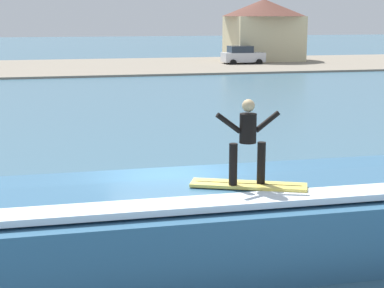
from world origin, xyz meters
name	(u,v)px	position (x,y,z in m)	size (l,w,h in m)	color
ground_plane	(169,232)	(0.00, 0.00, 0.00)	(260.00, 260.00, 0.00)	#3E667D
wave_crest	(218,219)	(0.71, -1.42, 0.72)	(10.31, 3.93, 1.52)	#356488
surfboard	(248,185)	(1.17, -1.95, 1.55)	(2.24, 1.33, 0.06)	#EAD159
surfer	(248,137)	(1.13, -1.98, 2.49)	(1.26, 0.32, 1.63)	black
shoreline_bank	(76,67)	(0.00, 44.78, 0.08)	(120.00, 18.70, 0.16)	gray
car_far_shore	(242,55)	(15.81, 44.36, 0.95)	(3.99, 2.27, 1.86)	silver
house_gabled_white	(264,27)	(19.33, 48.36, 3.55)	(8.68, 8.68, 6.36)	beige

